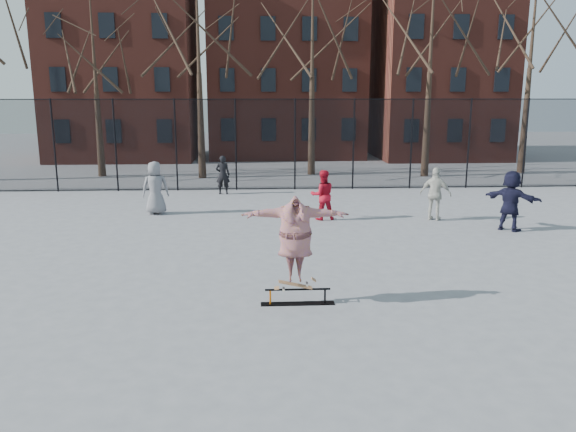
{
  "coord_description": "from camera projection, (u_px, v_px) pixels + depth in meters",
  "views": [
    {
      "loc": [
        -0.43,
        -11.73,
        4.21
      ],
      "look_at": [
        0.28,
        1.5,
        1.3
      ],
      "focal_mm": 35.0,
      "sensor_mm": 36.0,
      "label": 1
    }
  ],
  "objects": [
    {
      "name": "bystander_black",
      "position": [
        223.0,
        175.0,
        23.8
      ],
      "size": [
        0.62,
        0.43,
        1.65
      ],
      "primitive_type": "imported",
      "rotation": [
        0.0,
        0.0,
        3.08
      ],
      "color": "black",
      "rests_on": "ground"
    },
    {
      "name": "bystander_white",
      "position": [
        436.0,
        194.0,
        18.84
      ],
      "size": [
        1.13,
        0.93,
        1.8
      ],
      "primitive_type": "imported",
      "rotation": [
        0.0,
        0.0,
        2.58
      ],
      "color": "beige",
      "rests_on": "ground"
    },
    {
      "name": "skateboard",
      "position": [
        295.0,
        286.0,
        11.38
      ],
      "size": [
        0.75,
        0.18,
        0.09
      ],
      "primitive_type": null,
      "color": "olive",
      "rests_on": "skate_rail"
    },
    {
      "name": "bystander_grey",
      "position": [
        155.0,
        188.0,
        19.81
      ],
      "size": [
        1.0,
        0.73,
        1.89
      ],
      "primitive_type": "imported",
      "rotation": [
        0.0,
        0.0,
        3.29
      ],
      "color": "slate",
      "rests_on": "ground"
    },
    {
      "name": "rowhouses",
      "position": [
        275.0,
        64.0,
        36.47
      ],
      "size": [
        29.0,
        7.0,
        13.0
      ],
      "color": "#5D261E",
      "rests_on": "ground"
    },
    {
      "name": "ground",
      "position": [
        279.0,
        288.0,
        12.37
      ],
      "size": [
        100.0,
        100.0,
        0.0
      ],
      "primitive_type": "plane",
      "color": "slate"
    },
    {
      "name": "bystander_red",
      "position": [
        323.0,
        195.0,
        18.94
      ],
      "size": [
        0.9,
        0.74,
        1.7
      ],
      "primitive_type": "imported",
      "rotation": [
        0.0,
        0.0,
        3.27
      ],
      "color": "red",
      "rests_on": "ground"
    },
    {
      "name": "bystander_navy",
      "position": [
        511.0,
        201.0,
        17.43
      ],
      "size": [
        1.64,
        1.64,
        1.89
      ],
      "primitive_type": "imported",
      "rotation": [
        0.0,
        0.0,
        2.36
      ],
      "color": "black",
      "rests_on": "ground"
    },
    {
      "name": "tree_row",
      "position": [
        260.0,
        28.0,
        27.51
      ],
      "size": [
        33.66,
        7.46,
        10.67
      ],
      "color": "black",
      "rests_on": "ground"
    },
    {
      "name": "fence",
      "position": [
        267.0,
        143.0,
        24.61
      ],
      "size": [
        34.03,
        0.07,
        4.0
      ],
      "color": "black",
      "rests_on": "ground"
    },
    {
      "name": "skater",
      "position": [
        295.0,
        243.0,
        11.18
      ],
      "size": [
        2.15,
        0.59,
        1.75
      ],
      "primitive_type": "imported",
      "rotation": [
        0.0,
        0.0,
        -0.0
      ],
      "color": "#4F3D9A",
      "rests_on": "skateboard"
    },
    {
      "name": "skate_rail",
      "position": [
        298.0,
        298.0,
        11.43
      ],
      "size": [
        1.51,
        0.23,
        0.33
      ],
      "color": "black",
      "rests_on": "ground"
    }
  ]
}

